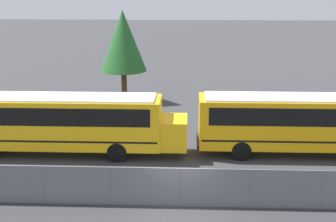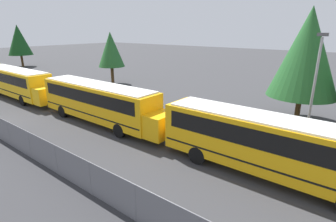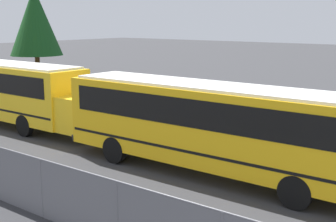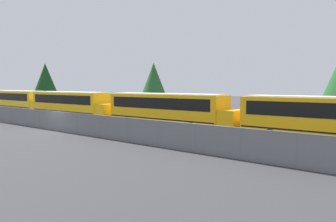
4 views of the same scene
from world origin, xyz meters
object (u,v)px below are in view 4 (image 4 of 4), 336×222
object	(u,v)px
school_bus_2	(17,100)
tree_1	(154,80)
tree_0	(45,79)
school_bus_3	(71,103)
school_bus_4	(167,108)

from	to	relation	value
school_bus_2	tree_1	size ratio (longest dim) A/B	1.88
tree_0	tree_1	xyz separation A→B (m)	(29.23, -0.32, -0.57)
school_bus_3	tree_0	distance (m)	30.08
school_bus_2	school_bus_3	size ratio (longest dim) A/B	1.00
school_bus_2	school_bus_4	xyz separation A→B (m)	(28.44, 0.07, 0.00)
school_bus_4	school_bus_2	bearing A→B (deg)	-179.86
school_bus_2	school_bus_3	distance (m)	14.12
school_bus_4	tree_1	distance (m)	17.17
school_bus_2	tree_0	bearing A→B (deg)	137.07
school_bus_3	school_bus_2	bearing A→B (deg)	178.24
tree_0	school_bus_2	bearing A→B (deg)	-42.93
school_bus_4	tree_1	world-z (taller)	tree_1
school_bus_3	tree_1	distance (m)	12.73
tree_0	tree_1	distance (m)	29.24
school_bus_2	school_bus_4	bearing A→B (deg)	0.14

